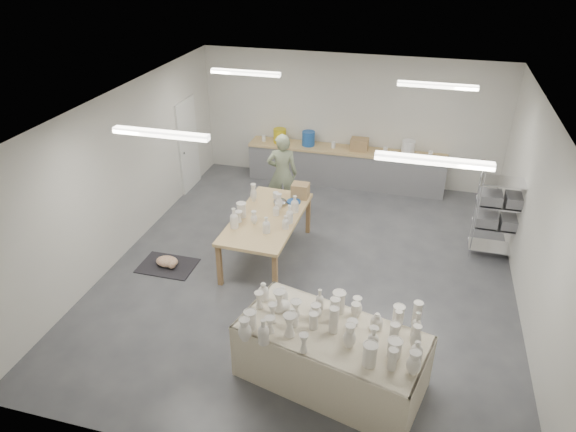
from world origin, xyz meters
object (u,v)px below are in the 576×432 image
(red_stool, at_px, (286,194))
(work_table, at_px, (270,215))
(potter, at_px, (282,174))
(drying_table, at_px, (331,354))

(red_stool, bearing_deg, work_table, -83.05)
(work_table, bearing_deg, potter, 99.86)
(potter, bearing_deg, drying_table, 100.31)
(drying_table, relative_size, potter, 1.50)
(potter, xyz_separation_m, red_stool, (0.00, 0.27, -0.61))
(drying_table, bearing_deg, red_stool, 126.03)
(drying_table, bearing_deg, potter, 127.22)
(drying_table, xyz_separation_m, potter, (-1.91, 4.47, 0.40))
(work_table, height_order, red_stool, work_table)
(drying_table, relative_size, work_table, 1.14)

